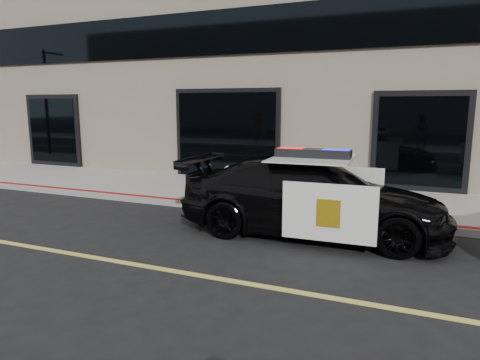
% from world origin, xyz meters
% --- Properties ---
extents(ground, '(120.00, 120.00, 0.00)m').
position_xyz_m(ground, '(0.00, 0.00, 0.00)').
color(ground, black).
rests_on(ground, ground).
extents(sidewalk_n, '(60.00, 3.50, 0.15)m').
position_xyz_m(sidewalk_n, '(0.00, 5.25, 0.07)').
color(sidewalk_n, gray).
rests_on(sidewalk_n, ground).
extents(building_n, '(60.00, 7.00, 12.00)m').
position_xyz_m(building_n, '(0.00, 10.50, 6.00)').
color(building_n, '#756856').
rests_on(building_n, ground).
extents(police_car, '(2.43, 5.03, 1.60)m').
position_xyz_m(police_car, '(2.70, 2.59, 0.72)').
color(police_car, black).
rests_on(police_car, ground).
extents(fire_hydrant, '(0.34, 0.47, 0.74)m').
position_xyz_m(fire_hydrant, '(0.14, 4.45, 0.50)').
color(fire_hydrant, silver).
rests_on(fire_hydrant, sidewalk_n).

